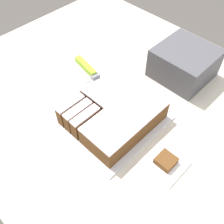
{
  "coord_description": "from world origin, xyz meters",
  "views": [
    {
      "loc": [
        0.43,
        -0.5,
        1.65
      ],
      "look_at": [
        0.03,
        -0.1,
        0.97
      ],
      "focal_mm": 42.0,
      "sensor_mm": 36.0,
      "label": 1
    }
  ],
  "objects_px": {
    "cake": "(114,112)",
    "cake_board": "(112,120)",
    "storage_box": "(184,63)",
    "knife": "(93,74)",
    "brownie": "(166,161)"
  },
  "relations": [
    {
      "from": "knife",
      "to": "cake_board",
      "type": "bearing_deg",
      "value": -9.43
    },
    {
      "from": "cake",
      "to": "cake_board",
      "type": "bearing_deg",
      "value": -131.47
    },
    {
      "from": "storage_box",
      "to": "cake",
      "type": "bearing_deg",
      "value": -95.2
    },
    {
      "from": "knife",
      "to": "brownie",
      "type": "bearing_deg",
      "value": 1.22
    },
    {
      "from": "storage_box",
      "to": "cake_board",
      "type": "bearing_deg",
      "value": -95.85
    },
    {
      "from": "knife",
      "to": "brownie",
      "type": "relative_size",
      "value": 6.27
    },
    {
      "from": "cake_board",
      "to": "storage_box",
      "type": "distance_m",
      "value": 0.37
    },
    {
      "from": "cake_board",
      "to": "cake",
      "type": "distance_m",
      "value": 0.04
    },
    {
      "from": "cake",
      "to": "knife",
      "type": "distance_m",
      "value": 0.16
    },
    {
      "from": "cake",
      "to": "storage_box",
      "type": "bearing_deg",
      "value": 84.8
    },
    {
      "from": "brownie",
      "to": "cake_board",
      "type": "bearing_deg",
      "value": 178.56
    },
    {
      "from": "knife",
      "to": "storage_box",
      "type": "xyz_separation_m",
      "value": [
        0.18,
        0.31,
        -0.03
      ]
    },
    {
      "from": "cake_board",
      "to": "brownie",
      "type": "relative_size",
      "value": 5.9
    },
    {
      "from": "cake_board",
      "to": "storage_box",
      "type": "bearing_deg",
      "value": 84.15
    },
    {
      "from": "cake_board",
      "to": "storage_box",
      "type": "xyz_separation_m",
      "value": [
        0.04,
        0.37,
        0.06
      ]
    }
  ]
}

